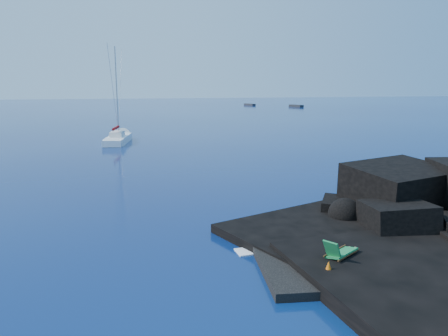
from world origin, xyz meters
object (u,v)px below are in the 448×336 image
(marker_cone, at_px, (328,269))
(distant_boat_b, at_px, (296,107))
(deck_chair, at_px, (342,247))
(distant_boat_a, at_px, (250,105))
(sunbather, at_px, (345,251))
(sailboat, at_px, (118,142))

(marker_cone, distance_m, distant_boat_b, 124.56)
(deck_chair, distance_m, marker_cone, 1.65)
(deck_chair, distance_m, distant_boat_b, 123.08)
(distant_boat_a, height_order, distant_boat_b, distant_boat_b)
(sunbather, relative_size, distant_boat_a, 0.42)
(sailboat, distance_m, distant_boat_a, 94.81)
(sailboat, bearing_deg, sunbather, -67.29)
(sunbather, bearing_deg, distant_boat_b, 63.15)
(sailboat, distance_m, distant_boat_b, 90.56)
(distant_boat_a, xyz_separation_m, distant_boat_b, (11.82, -12.04, 0.00))
(marker_cone, distance_m, distant_boat_a, 132.43)
(sailboat, relative_size, sunbather, 6.45)
(sunbather, height_order, distant_boat_b, sunbather)
(sunbather, relative_size, marker_cone, 3.13)
(sailboat, xyz_separation_m, deck_chair, (9.69, -41.87, 0.96))
(sailboat, xyz_separation_m, distant_boat_b, (53.31, 73.21, 0.00))
(deck_chair, height_order, distant_boat_a, deck_chair)
(sunbather, relative_size, distant_boat_b, 0.36)
(sailboat, bearing_deg, marker_cone, -69.86)
(sailboat, relative_size, distant_boat_b, 2.35)
(marker_cone, bearing_deg, distant_boat_b, 68.94)
(deck_chair, distance_m, distant_boat_a, 131.04)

